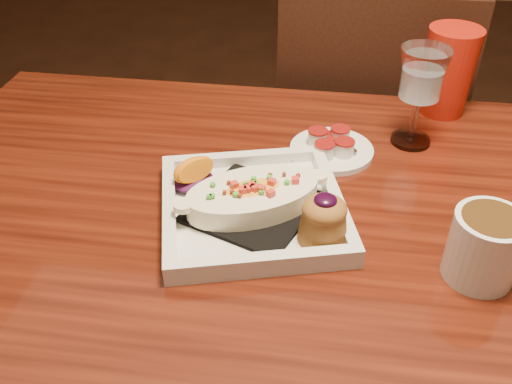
# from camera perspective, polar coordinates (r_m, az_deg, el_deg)

# --- Properties ---
(table) EXTENTS (1.50, 0.90, 0.75)m
(table) POSITION_cam_1_polar(r_m,az_deg,el_deg) (0.87, 11.47, -9.88)
(table) COLOR maroon
(table) RESTS_ON floor
(chair_far) EXTENTS (0.42, 0.42, 0.93)m
(chair_far) POSITION_cam_1_polar(r_m,az_deg,el_deg) (1.45, 10.37, 4.20)
(chair_far) COLOR black
(chair_far) RESTS_ON floor
(plate) EXTENTS (0.32, 0.32, 0.08)m
(plate) POSITION_cam_1_polar(r_m,az_deg,el_deg) (0.81, 0.38, -1.22)
(plate) COLOR silver
(plate) RESTS_ON table
(coffee_mug) EXTENTS (0.12, 0.09, 0.09)m
(coffee_mug) POSITION_cam_1_polar(r_m,az_deg,el_deg) (0.76, 22.15, -4.87)
(coffee_mug) COLOR silver
(coffee_mug) RESTS_ON table
(goblet) EXTENTS (0.08, 0.08, 0.17)m
(goblet) POSITION_cam_1_polar(r_m,az_deg,el_deg) (0.98, 16.24, 10.74)
(goblet) COLOR silver
(goblet) RESTS_ON table
(saucer) EXTENTS (0.14, 0.14, 0.10)m
(saucer) POSITION_cam_1_polar(r_m,az_deg,el_deg) (0.97, 7.49, 4.39)
(saucer) COLOR silver
(saucer) RESTS_ON table
(creamer_loose) EXTENTS (0.03, 0.03, 0.03)m
(creamer_loose) POSITION_cam_1_polar(r_m,az_deg,el_deg) (0.98, 7.56, 5.05)
(creamer_loose) COLOR silver
(creamer_loose) RESTS_ON table
(red_tumbler) EXTENTS (0.10, 0.10, 0.16)m
(red_tumbler) POSITION_cam_1_polar(r_m,az_deg,el_deg) (1.11, 18.67, 11.33)
(red_tumbler) COLOR red
(red_tumbler) RESTS_ON table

